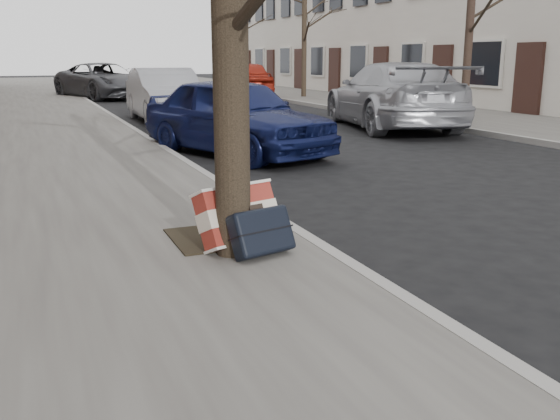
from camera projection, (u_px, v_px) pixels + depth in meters
name	position (u px, v px, depth m)	size (l,w,h in m)	color
ground	(488.00, 263.00, 5.29)	(120.00, 120.00, 0.00)	black
near_sidewalk	(18.00, 117.00, 17.40)	(5.00, 70.00, 0.12)	slate
far_sidewalk	(376.00, 105.00, 21.62)	(4.00, 70.00, 0.12)	#65625C
house_far	(488.00, 5.00, 23.64)	(6.70, 40.00, 7.20)	beige
dirt_patch	(220.00, 237.00, 5.60)	(0.85, 0.85, 0.01)	black
suitcase_red	(238.00, 216.00, 5.28)	(0.70, 0.19, 0.50)	maroon
suitcase_navy	(261.00, 231.00, 5.04)	(0.53, 0.17, 0.38)	black
car_near_front	(236.00, 116.00, 10.97)	(1.63, 4.05, 1.38)	#111847
car_near_mid	(166.00, 95.00, 16.52)	(1.50, 4.30, 1.42)	#93949A
car_near_back	(104.00, 81.00, 25.87)	(2.43, 5.27, 1.47)	#38393D
car_far_front	(392.00, 95.00, 15.09)	(2.22, 5.45, 1.58)	#9B9CA3
car_far_back	(243.00, 80.00, 25.60)	(1.85, 4.59, 1.56)	maroon
tree_far_a	(469.00, 30.00, 15.91)	(0.21, 0.21, 4.50)	black
tree_far_b	(304.00, 27.00, 25.00)	(0.20, 0.20, 5.46)	black
tree_far_c	(235.00, 42.00, 33.10)	(0.20, 0.20, 4.68)	black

